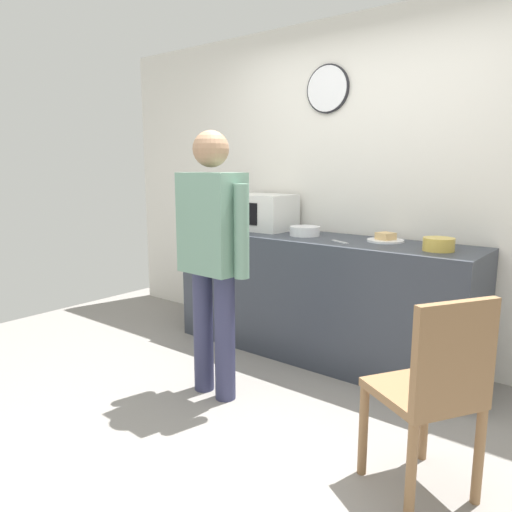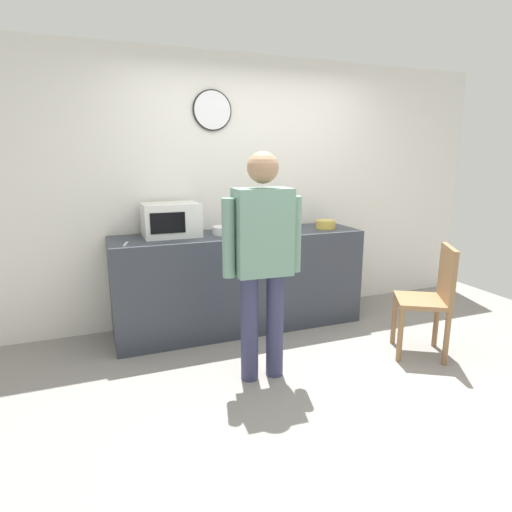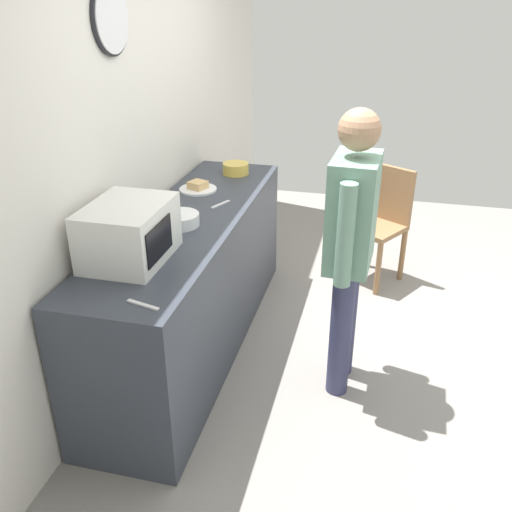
{
  "view_description": "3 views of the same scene",
  "coord_description": "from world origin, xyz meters",
  "views": [
    {
      "loc": [
        1.66,
        -1.94,
        1.46
      ],
      "look_at": [
        -0.42,
        0.67,
        0.85
      ],
      "focal_mm": 34.14,
      "sensor_mm": 36.0,
      "label": 1
    },
    {
      "loc": [
        -1.53,
        -2.53,
        1.64
      ],
      "look_at": [
        -0.28,
        0.69,
        0.83
      ],
      "focal_mm": 29.84,
      "sensor_mm": 36.0,
      "label": 2
    },
    {
      "loc": [
        -3.2,
        0.07,
        2.21
      ],
      "look_at": [
        -0.33,
        0.78,
        0.76
      ],
      "focal_mm": 38.47,
      "sensor_mm": 36.0,
      "label": 3
    }
  ],
  "objects": [
    {
      "name": "fork_utensil",
      "position": [
        -1.29,
        1.06,
        0.94
      ],
      "size": [
        0.06,
        0.17,
        0.01
      ],
      "primitive_type": "cube",
      "rotation": [
        0.0,
        0.0,
        1.33
      ],
      "color": "silver",
      "rests_on": "kitchen_counter"
    },
    {
      "name": "sandwich_plate",
      "position": [
        0.24,
        1.33,
        0.96
      ],
      "size": [
        0.26,
        0.26,
        0.06
      ],
      "color": "white",
      "rests_on": "kitchen_counter"
    },
    {
      "name": "person_standing",
      "position": [
        -0.41,
        0.22,
        0.98
      ],
      "size": [
        0.59,
        0.26,
        1.68
      ],
      "color": "#333557",
      "rests_on": "ground_plane"
    },
    {
      "name": "salad_bowl",
      "position": [
        0.66,
        1.18,
        0.98
      ],
      "size": [
        0.2,
        0.2,
        0.08
      ],
      "primitive_type": "cylinder",
      "color": "gold",
      "rests_on": "kitchen_counter"
    },
    {
      "name": "kitchen_counter",
      "position": [
        -0.24,
        1.22,
        0.47
      ],
      "size": [
        2.37,
        0.62,
        0.94
      ],
      "primitive_type": "cube",
      "color": "#333842",
      "rests_on": "ground_plane"
    },
    {
      "name": "microwave",
      "position": [
        -0.87,
        1.32,
        1.09
      ],
      "size": [
        0.5,
        0.39,
        0.3
      ],
      "color": "silver",
      "rests_on": "kitchen_counter"
    },
    {
      "name": "back_wall",
      "position": [
        -0.0,
        1.6,
        1.3
      ],
      "size": [
        5.4,
        0.13,
        2.6
      ],
      "color": "silver",
      "rests_on": "ground_plane"
    },
    {
      "name": "ground_plane",
      "position": [
        0.0,
        0.0,
        0.0
      ],
      "size": [
        6.0,
        6.0,
        0.0
      ],
      "primitive_type": "plane",
      "color": "gray"
    },
    {
      "name": "wooden_chair",
      "position": [
        1.04,
        0.07,
        0.52
      ],
      "size": [
        0.55,
        0.55,
        0.94
      ],
      "color": "olive",
      "rests_on": "ground_plane"
    },
    {
      "name": "cereal_bowl",
      "position": [
        -0.38,
        1.23,
        0.97
      ],
      "size": [
        0.23,
        0.23,
        0.07
      ],
      "primitive_type": "cylinder",
      "color": "white",
      "rests_on": "kitchen_counter"
    },
    {
      "name": "spoon_utensil",
      "position": [
        -0.0,
        1.1,
        0.94
      ],
      "size": [
        0.16,
        0.09,
        0.01
      ],
      "primitive_type": "cube",
      "rotation": [
        0.0,
        0.0,
        2.72
      ],
      "color": "silver",
      "rests_on": "kitchen_counter"
    }
  ]
}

